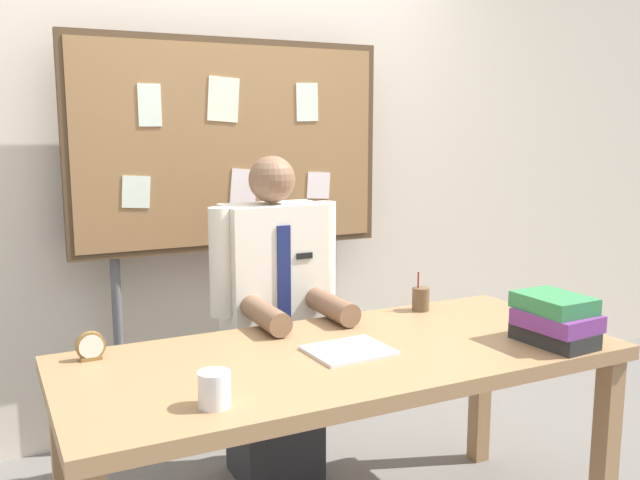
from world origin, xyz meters
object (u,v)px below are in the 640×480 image
person (275,333)px  pen_holder (421,299)px  open_notebook (349,351)px  desk_clock (91,347)px  book_stack (555,319)px  bulletin_board (231,151)px  coffee_mug (214,389)px  desk (345,374)px

person → pen_holder: size_ratio=8.56×
open_notebook → pen_holder: (0.52, 0.34, 0.04)m
person → open_notebook: size_ratio=5.16×
open_notebook → desk_clock: desk_clock is taller
desk_clock → book_stack: bearing=-20.2°
person → bulletin_board: 0.89m
coffee_mug → book_stack: bearing=-0.0°
open_notebook → pen_holder: size_ratio=1.66×
book_stack → desk_clock: size_ratio=3.01×
desk_clock → pen_holder: bearing=1.3°
desk → open_notebook: bearing=-73.4°
pen_holder → book_stack: bearing=-73.8°
desk → open_notebook: 0.09m
person → book_stack: size_ratio=4.87×
book_stack → desk_clock: (-1.46, 0.54, -0.04)m
book_stack → desk_clock: 1.56m
book_stack → open_notebook: book_stack is taller
desk → desk_clock: desk_clock is taller
person → book_stack: 1.12m
desk → book_stack: 0.75m
desk → bulletin_board: 1.32m
desk_clock → coffee_mug: bearing=-66.0°
bulletin_board → coffee_mug: (-0.53, -1.36, -0.58)m
desk → desk_clock: (-0.78, 0.29, 0.12)m
desk → book_stack: book_stack is taller
person → bulletin_board: size_ratio=0.73×
book_stack → person: bearing=128.6°
book_stack → pen_holder: 0.59m
book_stack → coffee_mug: book_stack is taller
coffee_mug → pen_holder: bearing=28.2°
book_stack → open_notebook: (-0.68, 0.23, -0.08)m
person → open_notebook: (0.01, -0.63, 0.11)m
desk → pen_holder: (0.52, 0.32, 0.13)m
desk → person: size_ratio=1.37×
bulletin_board → desk_clock: 1.27m
open_notebook → coffee_mug: (-0.54, -0.23, 0.04)m
book_stack → pen_holder: bearing=106.2°
person → book_stack: person is taller
open_notebook → desk_clock: bearing=158.6°
person → open_notebook: person is taller
person → pen_holder: person is taller
open_notebook → coffee_mug: bearing=-156.7°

